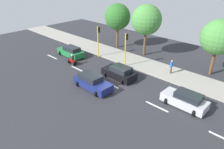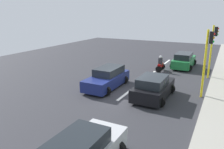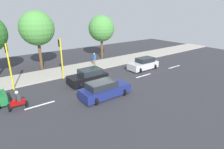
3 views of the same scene
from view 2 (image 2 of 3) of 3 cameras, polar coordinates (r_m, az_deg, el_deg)
The scene contains 11 objects.
ground_plane at distance 15.70m, azimuth 3.25°, elevation -5.34°, with size 40.00×60.00×0.10m, color #2D2D33.
lane_stripe_north at distance 10.99m, azimuth -10.04°, elevation -15.01°, with size 0.20×2.40×0.01m, color white.
lane_stripe_mid at distance 15.68m, azimuth 3.26°, elevation -5.15°, with size 0.20×2.40×0.01m, color white.
lane_stripe_south at distance 21.05m, azimuth 9.92°, elevation 0.09°, with size 0.20×2.40×0.01m, color white.
lane_stripe_far_south at distance 26.69m, azimuth 13.81°, elevation 3.16°, with size 0.20×2.40×0.01m, color white.
car_dark_blue at distance 17.02m, azimuth -1.19°, elevation -0.93°, with size 2.20×4.53×1.52m.
car_black at distance 15.18m, azimuth 10.42°, elevation -3.28°, with size 2.32×4.05×1.52m.
car_green at distance 24.40m, azimuth 17.73°, elevation 3.42°, with size 2.16×4.44×1.52m.
motorcycle at distance 22.21m, azimuth 12.18°, elevation 2.48°, with size 0.60×1.30×1.53m.
traffic_light_corner at distance 15.67m, azimuth 23.01°, elevation 4.71°, with size 0.49×0.24×4.50m.
traffic_light_midblock at distance 20.69m, azimuth 24.22°, elevation 6.96°, with size 0.49×0.24×4.50m.
Camera 2 is at (5.89, -13.43, 5.56)m, focal length 36.07 mm.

